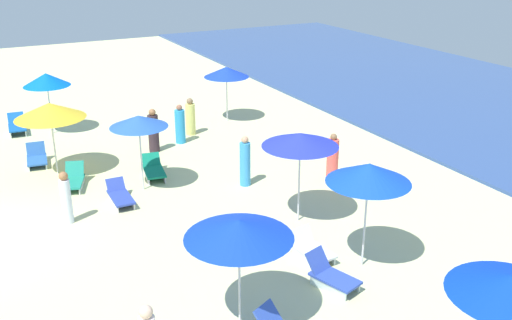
# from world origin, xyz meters

# --- Properties ---
(umbrella_0) EXTENTS (2.09, 2.09, 2.55)m
(umbrella_0) POSITION_xyz_m (10.13, 7.77, 2.37)
(umbrella_0) COLOR silver
(umbrella_0) RESTS_ON ground_plane
(umbrella_1) EXTENTS (1.81, 1.81, 2.47)m
(umbrella_1) POSITION_xyz_m (-1.52, 5.05, 2.29)
(umbrella_1) COLOR silver
(umbrella_1) RESTS_ON ground_plane
(lounge_chair_1_0) EXTENTS (1.53, 0.83, 0.64)m
(lounge_chair_1_0) POSITION_xyz_m (-2.38, 5.68, 0.25)
(lounge_chair_1_0) COLOR silver
(lounge_chair_1_0) RESTS_ON ground_plane
(lounge_chair_1_1) EXTENTS (1.41, 0.59, 0.60)m
(lounge_chair_1_1) POSITION_xyz_m (-0.86, 4.12, 0.23)
(lounge_chair_1_1) COLOR silver
(lounge_chair_1_1) RESTS_ON ground_plane
(umbrella_2) EXTENTS (2.02, 2.02, 2.70)m
(umbrella_2) POSITION_xyz_m (5.42, 8.49, 2.46)
(umbrella_2) COLOR silver
(umbrella_2) RESTS_ON ground_plane
(lounge_chair_2_0) EXTENTS (1.39, 0.95, 0.76)m
(lounge_chair_2_0) POSITION_xyz_m (5.85, 7.27, 0.28)
(lounge_chair_2_0) COLOR silver
(lounge_chair_2_0) RESTS_ON ground_plane
(lounge_chair_2_1) EXTENTS (1.29, 0.71, 0.64)m
(lounge_chair_2_1) POSITION_xyz_m (4.54, 7.56, 0.24)
(lounge_chair_2_1) COLOR silver
(lounge_chair_2_1) RESTS_ON ground_plane
(umbrella_3) EXTENTS (1.85, 1.85, 2.50)m
(umbrella_3) POSITION_xyz_m (-8.76, 3.45, 2.24)
(umbrella_3) COLOR silver
(umbrella_3) RESTS_ON ground_plane
(lounge_chair_3_0) EXTENTS (1.36, 0.75, 0.74)m
(lounge_chair_3_0) POSITION_xyz_m (-9.41, 2.15, 0.29)
(lounge_chair_3_0) COLOR silver
(lounge_chair_3_0) RESTS_ON ground_plane
(umbrella_4) EXTENTS (2.22, 2.22, 2.43)m
(umbrella_4) POSITION_xyz_m (6.15, 4.77, 2.23)
(umbrella_4) COLOR silver
(umbrella_4) RESTS_ON ground_plane
(umbrella_5) EXTENTS (1.93, 1.93, 2.39)m
(umbrella_5) POSITION_xyz_m (-7.02, 10.53, 2.17)
(umbrella_5) COLOR silver
(umbrella_5) RESTS_ON ground_plane
(umbrella_6) EXTENTS (2.12, 2.12, 2.64)m
(umbrella_6) POSITION_xyz_m (2.61, 8.33, 2.44)
(umbrella_6) COLOR silver
(umbrella_6) RESTS_ON ground_plane
(umbrella_7) EXTENTS (2.31, 2.31, 2.50)m
(umbrella_7) POSITION_xyz_m (-4.14, 2.83, 2.24)
(umbrella_7) COLOR silver
(umbrella_7) RESTS_ON ground_plane
(lounge_chair_7_0) EXTENTS (1.45, 1.00, 0.69)m
(lounge_chair_7_0) POSITION_xyz_m (-2.73, 3.10, 0.25)
(lounge_chair_7_0) COLOR silver
(lounge_chair_7_0) RESTS_ON ground_plane
(lounge_chair_7_1) EXTENTS (1.27, 0.79, 0.70)m
(lounge_chair_7_1) POSITION_xyz_m (-5.34, 2.34, 0.24)
(lounge_chair_7_1) COLOR silver
(lounge_chair_7_1) RESTS_ON ground_plane
(beachgoer_1) EXTENTS (0.55, 0.55, 1.54)m
(beachgoer_1) POSITION_xyz_m (-5.23, 7.70, 0.70)
(beachgoer_1) COLOR #2B99DB
(beachgoer_1) RESTS_ON ground_plane
(beachgoer_2) EXTENTS (0.42, 0.42, 1.63)m
(beachgoer_2) POSITION_xyz_m (0.62, 10.84, 0.75)
(beachgoer_2) COLOR #F85B50
(beachgoer_2) RESTS_ON ground_plane
(beachgoer_3) EXTENTS (0.42, 0.42, 1.68)m
(beachgoer_3) POSITION_xyz_m (-0.35, 8.11, 0.78)
(beachgoer_3) COLOR #3997DE
(beachgoer_3) RESTS_ON ground_plane
(beachgoer_4) EXTENTS (0.53, 0.53, 1.52)m
(beachgoer_4) POSITION_xyz_m (-6.00, 8.43, 0.70)
(beachgoer_4) COLOR #E6DF72
(beachgoer_4) RESTS_ON ground_plane
(beachgoer_5) EXTENTS (0.32, 0.32, 1.55)m
(beachgoer_5) POSITION_xyz_m (-0.26, 2.47, 0.76)
(beachgoer_5) COLOR white
(beachgoer_5) RESTS_ON ground_plane
(beachgoer_6) EXTENTS (0.48, 0.48, 1.66)m
(beachgoer_6) POSITION_xyz_m (-4.75, 6.47, 0.76)
(beachgoer_6) COLOR #33252D
(beachgoer_6) RESTS_ON ground_plane
(cooler_box_0) EXTENTS (0.48, 0.56, 0.43)m
(cooler_box_0) POSITION_xyz_m (0.77, 12.03, 0.21)
(cooler_box_0) COLOR white
(cooler_box_0) RESTS_ON ground_plane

